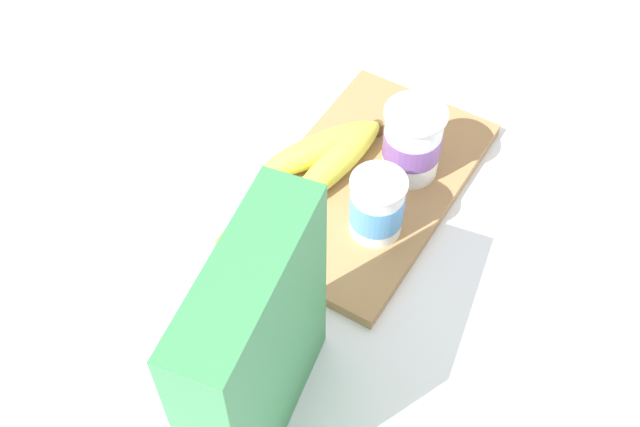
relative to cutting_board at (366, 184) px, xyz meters
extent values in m
plane|color=white|center=(0.00, 0.00, -0.01)|extent=(2.40, 2.40, 0.00)
cube|color=#A37A4C|center=(0.00, 0.00, 0.00)|extent=(0.34, 0.21, 0.02)
cube|color=#38844C|center=(0.31, 0.06, 0.12)|extent=(0.20, 0.09, 0.26)
cylinder|color=white|center=(-0.04, 0.04, 0.05)|extent=(0.07, 0.07, 0.09)
cylinder|color=#7A4C99|center=(-0.04, 0.04, 0.05)|extent=(0.07, 0.07, 0.03)
cylinder|color=silver|center=(-0.04, 0.04, 0.10)|extent=(0.07, 0.07, 0.00)
cylinder|color=white|center=(0.06, 0.04, 0.05)|extent=(0.06, 0.06, 0.08)
cylinder|color=#5193D1|center=(0.06, 0.04, 0.05)|extent=(0.06, 0.06, 0.04)
cylinder|color=silver|center=(0.06, 0.04, 0.09)|extent=(0.06, 0.06, 0.00)
ellipsoid|color=#E0DE45|center=(0.00, -0.07, 0.03)|extent=(0.16, 0.11, 0.04)
ellipsoid|color=#E0DE45|center=(0.01, -0.04, 0.03)|extent=(0.17, 0.06, 0.04)
cylinder|color=brown|center=(-0.08, -0.03, 0.02)|extent=(0.01, 0.01, 0.02)
camera|label=1|loc=(0.57, 0.28, 0.74)|focal=44.43mm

